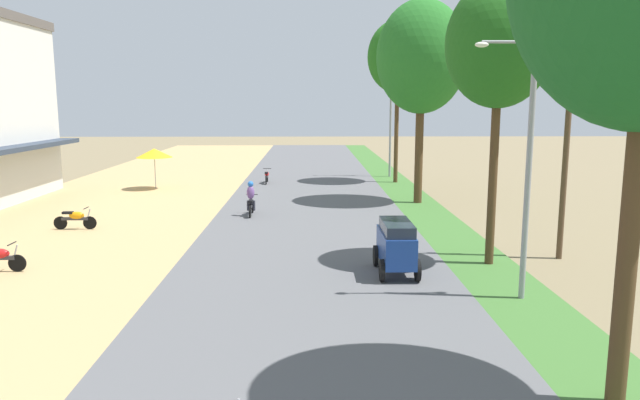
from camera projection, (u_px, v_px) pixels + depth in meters
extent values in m
cube|color=#2D3847|center=(31.00, 146.00, 31.45)|extent=(1.20, 10.29, 0.25)
cylinder|color=black|center=(17.00, 263.00, 18.72)|extent=(0.56, 0.06, 0.56)
cylinder|color=#A5A8AD|center=(15.00, 255.00, 18.67)|extent=(0.26, 0.05, 0.68)
cylinder|color=black|center=(12.00, 244.00, 18.61)|extent=(0.04, 0.54, 0.04)
cylinder|color=black|center=(90.00, 223.00, 24.98)|extent=(0.56, 0.06, 0.56)
cylinder|color=black|center=(60.00, 223.00, 24.95)|extent=(0.56, 0.06, 0.56)
cube|color=#333338|center=(75.00, 219.00, 24.94)|extent=(1.12, 0.12, 0.12)
ellipsoid|color=orange|center=(77.00, 215.00, 24.91)|extent=(0.64, 0.28, 0.32)
cube|color=black|center=(68.00, 213.00, 24.89)|extent=(0.44, 0.20, 0.10)
cylinder|color=#A5A8AD|center=(88.00, 217.00, 24.93)|extent=(0.26, 0.05, 0.68)
cylinder|color=black|center=(86.00, 208.00, 24.87)|extent=(0.04, 0.54, 0.04)
cylinder|color=#99999E|center=(155.00, 172.00, 36.42)|extent=(0.05, 0.05, 2.10)
cone|color=gold|center=(154.00, 153.00, 36.23)|extent=(2.20, 2.20, 0.55)
cylinder|color=#4C351E|center=(629.00, 239.00, 10.05)|extent=(0.34, 0.34, 6.07)
cylinder|color=#4C351E|center=(493.00, 174.00, 19.24)|extent=(0.28, 0.28, 6.05)
ellipsoid|color=#1F5B19|center=(499.00, 44.00, 18.56)|extent=(3.39, 3.39, 4.05)
cylinder|color=#4C351E|center=(419.00, 146.00, 31.21)|extent=(0.43, 0.43, 6.05)
ellipsoid|color=#226822|center=(422.00, 57.00, 30.45)|extent=(4.68, 4.68, 5.85)
cylinder|color=#4C351E|center=(396.00, 130.00, 39.18)|extent=(0.28, 0.28, 6.98)
ellipsoid|color=#1F6018|center=(398.00, 57.00, 38.40)|extent=(3.98, 3.98, 4.72)
cylinder|color=gray|center=(528.00, 172.00, 15.67)|extent=(0.16, 0.16, 7.02)
cylinder|color=gray|center=(509.00, 42.00, 15.11)|extent=(1.40, 0.08, 0.08)
ellipsoid|color=silver|center=(482.00, 45.00, 15.11)|extent=(0.36, 0.20, 0.14)
cylinder|color=gray|center=(563.00, 42.00, 15.14)|extent=(1.40, 0.08, 0.08)
ellipsoid|color=silver|center=(590.00, 45.00, 15.16)|extent=(0.36, 0.20, 0.14)
cylinder|color=gray|center=(391.00, 122.00, 42.13)|extent=(0.16, 0.16, 7.91)
cylinder|color=gray|center=(382.00, 67.00, 41.49)|extent=(1.40, 0.08, 0.08)
ellipsoid|color=silver|center=(372.00, 68.00, 41.49)|extent=(0.36, 0.20, 0.14)
cylinder|color=gray|center=(401.00, 67.00, 41.51)|extent=(1.40, 0.08, 0.08)
ellipsoid|color=silver|center=(411.00, 68.00, 41.54)|extent=(0.36, 0.20, 0.14)
cylinder|color=brown|center=(567.00, 135.00, 19.88)|extent=(0.20, 0.20, 8.61)
cube|color=#473323|center=(575.00, 18.00, 19.25)|extent=(1.80, 0.10, 0.10)
cube|color=navy|center=(396.00, 247.00, 18.41)|extent=(0.95, 2.40, 0.95)
cube|color=#232B38|center=(397.00, 227.00, 18.20)|extent=(0.87, 2.00, 0.35)
cylinder|color=black|center=(418.00, 270.00, 17.65)|extent=(0.12, 0.68, 0.68)
cylinder|color=black|center=(382.00, 270.00, 17.63)|extent=(0.12, 0.68, 0.68)
cylinder|color=black|center=(408.00, 255.00, 19.35)|extent=(0.12, 0.68, 0.68)
cylinder|color=black|center=(376.00, 256.00, 19.33)|extent=(0.12, 0.68, 0.68)
cylinder|color=black|center=(253.00, 207.00, 28.62)|extent=(0.06, 0.56, 0.56)
cylinder|color=black|center=(250.00, 212.00, 27.39)|extent=(0.06, 0.56, 0.56)
cube|color=#333338|center=(251.00, 206.00, 27.98)|extent=(0.12, 1.12, 0.12)
ellipsoid|color=black|center=(251.00, 202.00, 28.03)|extent=(0.28, 0.64, 0.32)
cube|color=black|center=(251.00, 201.00, 27.66)|extent=(0.20, 0.44, 0.10)
cylinder|color=#A5A8AD|center=(252.00, 202.00, 28.51)|extent=(0.05, 0.26, 0.68)
cylinder|color=black|center=(252.00, 194.00, 28.39)|extent=(0.54, 0.04, 0.04)
ellipsoid|color=#724C8C|center=(251.00, 193.00, 27.67)|extent=(0.36, 0.28, 0.64)
sphere|color=blue|center=(251.00, 184.00, 27.64)|extent=(0.28, 0.28, 0.28)
cylinder|color=#2D2D38|center=(248.00, 206.00, 27.87)|extent=(0.12, 0.12, 0.48)
cylinder|color=#2D2D38|center=(254.00, 206.00, 27.88)|extent=(0.12, 0.12, 0.48)
cylinder|color=black|center=(267.00, 178.00, 39.73)|extent=(0.06, 0.56, 0.56)
cylinder|color=black|center=(266.00, 180.00, 38.50)|extent=(0.06, 0.56, 0.56)
cube|color=#333338|center=(267.00, 176.00, 39.08)|extent=(0.12, 1.12, 0.12)
ellipsoid|color=red|center=(267.00, 174.00, 39.14)|extent=(0.28, 0.64, 0.32)
cube|color=black|center=(266.00, 173.00, 38.77)|extent=(0.20, 0.44, 0.10)
cylinder|color=#A5A8AD|center=(267.00, 174.00, 39.62)|extent=(0.05, 0.26, 0.68)
cylinder|color=black|center=(267.00, 168.00, 39.50)|extent=(0.54, 0.04, 0.04)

